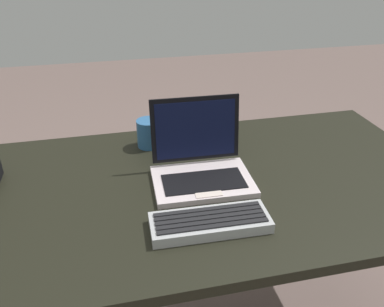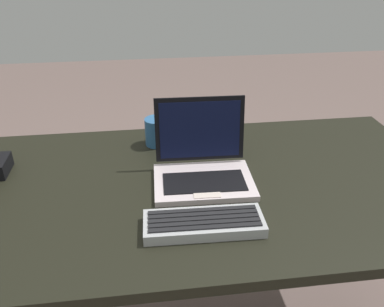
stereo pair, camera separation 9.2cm
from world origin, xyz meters
TOP-DOWN VIEW (x-y plane):
  - desk at (0.00, 0.00)m, footprint 1.69×0.81m
  - laptop_front at (0.07, 0.02)m, footprint 0.30×0.25m
  - external_keyboard at (0.04, -0.21)m, footprint 0.31×0.12m
  - coffee_mug at (-0.05, 0.27)m, footprint 0.13×0.08m

SIDE VIEW (x-z plane):
  - desk at x=0.00m, z-range 0.30..1.03m
  - external_keyboard at x=0.04m, z-range 0.73..0.76m
  - laptop_front at x=0.07m, z-range 0.66..0.89m
  - coffee_mug at x=-0.05m, z-range 0.73..0.83m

